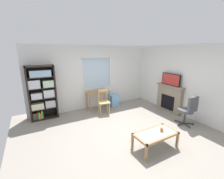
{
  "coord_description": "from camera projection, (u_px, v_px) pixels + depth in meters",
  "views": [
    {
      "loc": [
        -2.3,
        -3.32,
        2.35
      ],
      "look_at": [
        0.05,
        0.9,
        1.11
      ],
      "focal_mm": 24.07,
      "sensor_mm": 36.0,
      "label": 1
    }
  ],
  "objects": [
    {
      "name": "ground",
      "position": [
        125.0,
        132.0,
        4.48
      ],
      "size": [
        6.1,
        5.97,
        0.02
      ],
      "primitive_type": "cube",
      "color": "gray"
    },
    {
      "name": "wall_back_with_window",
      "position": [
        92.0,
        78.0,
        6.26
      ],
      "size": [
        5.1,
        0.15,
        2.58
      ],
      "color": "silver",
      "rests_on": "ground"
    },
    {
      "name": "wall_right",
      "position": [
        186.0,
        81.0,
        5.39
      ],
      "size": [
        0.12,
        5.17,
        2.58
      ],
      "primitive_type": "cube",
      "color": "silver",
      "rests_on": "ground"
    },
    {
      "name": "bookshelf",
      "position": [
        42.0,
        92.0,
        5.2
      ],
      "size": [
        0.9,
        0.38,
        1.89
      ],
      "color": "black",
      "rests_on": "ground"
    },
    {
      "name": "desk_under_window",
      "position": [
        98.0,
        94.0,
        6.17
      ],
      "size": [
        0.97,
        0.45,
        0.75
      ],
      "color": "#A37547",
      "rests_on": "ground"
    },
    {
      "name": "wooden_chair",
      "position": [
        104.0,
        102.0,
        5.78
      ],
      "size": [
        0.5,
        0.49,
        0.9
      ],
      "color": "tan",
      "rests_on": "ground"
    },
    {
      "name": "plastic_drawer_unit",
      "position": [
        113.0,
        100.0,
        6.67
      ],
      "size": [
        0.35,
        0.4,
        0.49
      ],
      "primitive_type": "cube",
      "color": "#72ADDB",
      "rests_on": "ground"
    },
    {
      "name": "fireplace",
      "position": [
        169.0,
        98.0,
        5.96
      ],
      "size": [
        0.26,
        1.2,
        1.06
      ],
      "color": "gray",
      "rests_on": "ground"
    },
    {
      "name": "tv",
      "position": [
        171.0,
        79.0,
        5.76
      ],
      "size": [
        0.06,
        0.82,
        0.46
      ],
      "color": "black",
      "rests_on": "fireplace"
    },
    {
      "name": "office_chair",
      "position": [
        188.0,
        109.0,
        4.77
      ],
      "size": [
        0.56,
        0.58,
        1.0
      ],
      "color": "#4C4C51",
      "rests_on": "ground"
    },
    {
      "name": "coffee_table",
      "position": [
        155.0,
        135.0,
        3.67
      ],
      "size": [
        1.06,
        0.55,
        0.41
      ],
      "color": "#8C9E99",
      "rests_on": "ground"
    },
    {
      "name": "sippy_cup",
      "position": [
        162.0,
        129.0,
        3.73
      ],
      "size": [
        0.07,
        0.07,
        0.09
      ],
      "primitive_type": "cylinder",
      "color": "orange",
      "rests_on": "coffee_table"
    }
  ]
}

